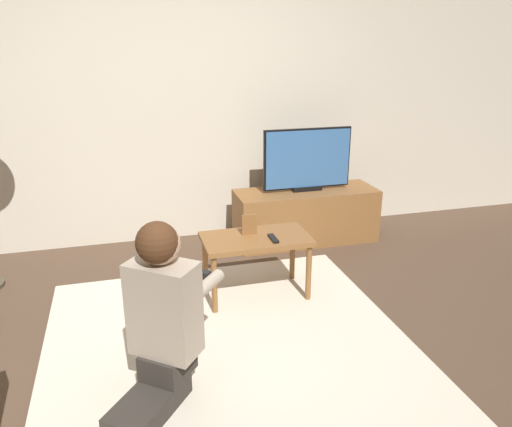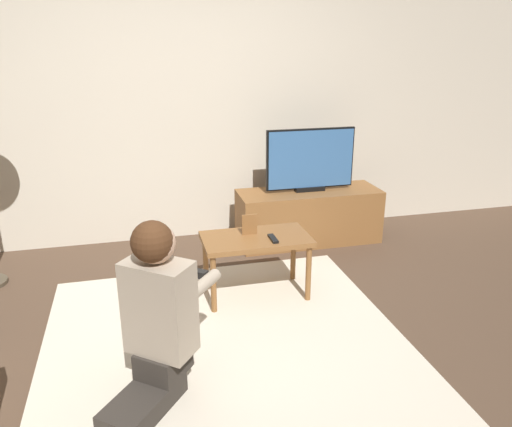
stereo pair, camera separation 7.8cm
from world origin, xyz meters
The scene contains 9 objects.
ground_plane centered at (0.00, 0.00, 0.00)m, with size 10.00×10.00×0.00m, color brown.
wall_back centered at (0.00, 1.93, 1.30)m, with size 10.00×0.06×2.60m.
rug centered at (0.00, 0.00, 0.01)m, with size 2.21×2.18×0.02m.
tv_stand centered at (1.07, 1.49, 0.24)m, with size 1.30×0.45×0.49m.
tv centered at (1.07, 1.49, 0.78)m, with size 0.81×0.08×0.57m.
coffee_table centered at (0.33, 0.57, 0.40)m, with size 0.76×0.42×0.47m.
person_kneeling centered at (-0.41, -0.36, 0.50)m, with size 0.71×0.80×0.97m.
picture_frame centered at (0.30, 0.63, 0.54)m, with size 0.11×0.01×0.15m.
remote centered at (0.43, 0.49, 0.48)m, with size 0.04×0.15×0.02m.
Camera 2 is at (-0.47, -2.61, 1.78)m, focal length 35.00 mm.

